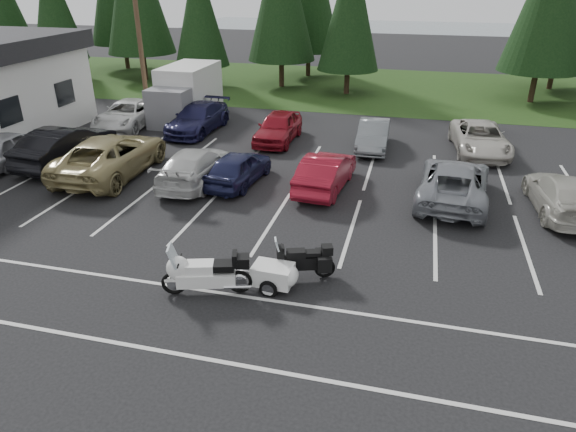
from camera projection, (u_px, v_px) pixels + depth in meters
The scene contains 25 objects.
ground at pixel (250, 233), 16.81m from camera, with size 120.00×120.00×0.00m, color black.
grass_strip at pixel (351, 87), 37.77m from camera, with size 80.00×16.00×0.01m, color #1B3B12.
lake_water at pixel (417, 39), 63.96m from camera, with size 70.00×50.00×0.02m, color slate.
utility_pole at pixel (139, 34), 27.47m from camera, with size 1.60×0.26×9.00m.
box_truck at pixel (183, 94), 28.87m from camera, with size 2.40×5.60×2.90m, color silver, non-canonical shape.
stall_markings at pixel (267, 208), 18.56m from camera, with size 32.00×16.00×0.01m, color silver.
conifer_1 at pixel (53, 6), 37.86m from camera, with size 3.96×3.96×9.22m.
conifer_3 at pixel (199, 10), 35.54m from camera, with size 3.87×3.87×9.02m.
conifer_5 at pixel (350, 6), 33.23m from camera, with size 4.14×4.14×9.63m.
car_near_0 at pixel (9, 147), 22.54m from camera, with size 1.75×4.34×1.48m, color silver.
car_near_1 at pixel (66, 146), 22.43m from camera, with size 1.77×5.08×1.68m, color black.
car_near_2 at pixel (111, 155), 21.29m from camera, with size 2.78×6.02×1.67m, color #958856.
car_near_3 at pixel (195, 166), 20.54m from camera, with size 1.95×4.79×1.39m, color beige.
car_near_4 at pixel (238, 168), 20.43m from camera, with size 1.58×3.92×1.34m, color #1A1D41.
car_near_5 at pixel (326, 172), 19.91m from camera, with size 1.50×4.29×1.41m, color maroon.
car_near_6 at pixel (454, 182), 18.87m from camera, with size 2.43×5.28×1.47m, color gray.
car_near_7 at pixel (563, 195), 17.96m from camera, with size 1.90×4.67×1.35m, color #B0ADA1.
car_far_0 at pixel (128, 114), 27.84m from camera, with size 2.33×5.05×1.40m, color silver.
car_far_1 at pixel (198, 118), 27.04m from camera, with size 2.01×4.94×1.43m, color #191940.
car_far_2 at pixel (278, 127), 25.45m from camera, with size 1.74×4.31×1.47m, color maroon.
car_far_3 at pixel (373, 135), 24.45m from camera, with size 1.40×4.02×1.32m, color slate.
car_far_4 at pixel (480, 138), 23.92m from camera, with size 2.28×4.95×1.37m, color beige.
touring_motorcycle at pixel (206, 270), 13.36m from camera, with size 2.65×0.81×1.47m, color white, non-canonical shape.
cargo_trailer at pixel (273, 277), 13.75m from camera, with size 1.55×0.87×0.72m, color white, non-canonical shape.
adventure_motorcycle at pixel (301, 258), 14.06m from camera, with size 2.13×0.74×1.30m, color black, non-canonical shape.
Camera 1 is at (4.89, -14.14, 7.79)m, focal length 32.00 mm.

